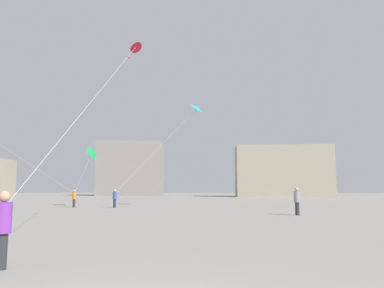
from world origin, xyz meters
name	(u,v)px	position (x,y,z in m)	size (l,w,h in m)	color
person_in_grey	(297,200)	(6.91, 19.99, 1.01)	(0.40, 0.40, 1.84)	#2D2D33
person_in_blue	(115,198)	(-7.60, 29.01, 0.92)	(0.37, 0.37, 1.68)	#2D2D33
person_in_purple	(3,226)	(-3.39, 3.08, 0.93)	(0.37, 0.37, 1.69)	#2D2D33
person_in_orange	(74,198)	(-11.57, 29.49, 0.90)	(0.36, 0.36, 1.65)	#2D2D33
kite_emerald_delta	(92,153)	(-10.37, 30.72, 5.20)	(1.60, 2.10, 4.43)	green
kite_crimson_diamond	(134,50)	(-2.84, 13.70, 9.05)	(1.02, 11.46, 8.32)	red
kite_cyan_diamond	(197,108)	(-0.05, 29.90, 9.45)	(8.41, 1.76, 8.67)	#1EB2C6
building_centre_hall	(131,169)	(-19.00, 89.41, 6.76)	(16.67, 12.30, 13.51)	gray
building_right_hall	(282,171)	(17.00, 76.30, 5.46)	(20.25, 8.89, 10.91)	#A39984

